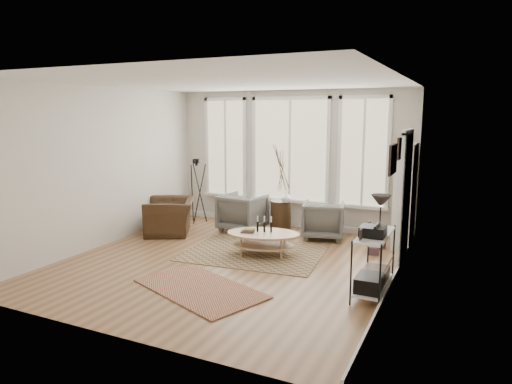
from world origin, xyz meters
The scene contains 17 objects.
room centered at (0.02, 0.03, 1.43)m, with size 5.50×5.54×2.90m.
bay_window centered at (0.00, 2.71, 1.61)m, with size 4.14×0.12×2.24m.
door centered at (2.57, 1.15, 1.12)m, with size 0.09×1.06×2.22m.
bookcase centered at (2.44, 2.23, 0.96)m, with size 0.31×0.85×2.06m.
low_shelf centered at (2.38, -0.30, 0.51)m, with size 0.38×1.08×1.30m.
wall_art centered at (2.58, -0.27, 1.88)m, with size 0.04×0.88×0.44m.
rug_main centered at (0.15, 0.63, 0.01)m, with size 2.35×1.76×0.01m, color brown.
rug_runner centered at (0.17, -1.19, 0.01)m, with size 1.87×1.04×0.01m, color maroon.
coffee_table centered at (0.32, 0.61, 0.31)m, with size 1.40×1.06×0.58m.
armchair_left centered at (-0.75, 1.96, 0.39)m, with size 0.83×0.86×0.78m, color #63635F.
armchair_right centered at (0.95, 2.12, 0.36)m, with size 0.78×0.80×0.73m, color #63635F.
side_table centered at (-0.02, 2.28, 0.86)m, with size 0.42×0.42×1.78m.
vase centered at (0.15, 2.15, 0.75)m, with size 0.22×0.22×0.22m, color silver.
accent_chair centered at (-1.99, 1.15, 0.35)m, with size 0.94×1.08×0.70m, color #392515.
tripod_camera centered at (-2.00, 2.19, 0.66)m, with size 0.50×0.50×1.43m.
book_stack_near centered at (2.05, 1.88, 0.08)m, with size 0.20×0.25×0.16m, color brown.
book_stack_far centered at (2.05, 1.49, 0.07)m, with size 0.17×0.22×0.14m, color brown.
Camera 1 is at (3.45, -6.32, 2.42)m, focal length 32.00 mm.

